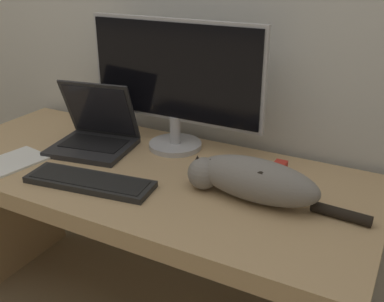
{
  "coord_description": "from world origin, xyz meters",
  "views": [
    {
      "loc": [
        0.81,
        -0.81,
        1.4
      ],
      "look_at": [
        0.22,
        0.31,
        0.84
      ],
      "focal_mm": 42.0,
      "sensor_mm": 36.0,
      "label": 1
    }
  ],
  "objects_px": {
    "cat": "(252,179)",
    "monitor": "(175,80)",
    "laptop": "(95,135)",
    "external_keyboard": "(90,182)"
  },
  "relations": [
    {
      "from": "cat",
      "to": "monitor",
      "type": "bearing_deg",
      "value": 152.79
    },
    {
      "from": "monitor",
      "to": "laptop",
      "type": "relative_size",
      "value": 2.11
    },
    {
      "from": "laptop",
      "to": "cat",
      "type": "distance_m",
      "value": 0.68
    },
    {
      "from": "external_keyboard",
      "to": "cat",
      "type": "bearing_deg",
      "value": 10.08
    },
    {
      "from": "monitor",
      "to": "laptop",
      "type": "xyz_separation_m",
      "value": [
        -0.27,
        -0.15,
        -0.22
      ]
    },
    {
      "from": "laptop",
      "to": "cat",
      "type": "bearing_deg",
      "value": -17.56
    },
    {
      "from": "monitor",
      "to": "external_keyboard",
      "type": "distance_m",
      "value": 0.48
    },
    {
      "from": "monitor",
      "to": "external_keyboard",
      "type": "relative_size",
      "value": 1.58
    },
    {
      "from": "laptop",
      "to": "external_keyboard",
      "type": "height_order",
      "value": "laptop"
    },
    {
      "from": "laptop",
      "to": "cat",
      "type": "relative_size",
      "value": 0.59
    }
  ]
}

